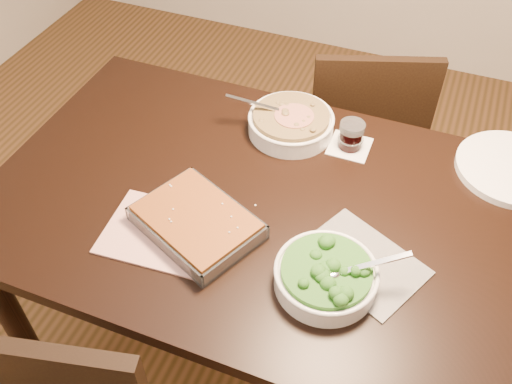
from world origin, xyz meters
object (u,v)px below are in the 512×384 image
Objects in this scene: dinner_plate at (512,168)px; chair_far at (362,132)px; table at (257,224)px; baking_dish at (197,223)px; broccoli_bowl at (326,275)px; wine_tumbler at (351,135)px; stew_bowl at (291,122)px.

dinner_plate is 0.64m from chair_far.
table is 0.22m from baking_dish.
chair_far reaches higher than table.
broccoli_bowl reaches higher than wine_tumbler.
table is 0.73m from chair_far.
stew_bowl is at bearing 50.71° from chair_far.
chair_far is (-0.03, 0.41, -0.32)m from wine_tumbler.
table is 0.36m from wine_tumbler.
chair_far is at bearing 96.33° from broccoli_bowl.
dinner_plate is at bearing 5.66° from stew_bowl.
wine_tumbler is at bearing 74.73° from chair_far.
table is at bearing 141.78° from broccoli_bowl.
table is 0.70m from dinner_plate.
chair_far is at bearing 93.99° from wine_tumbler.
wine_tumbler is at bearing -0.75° from stew_bowl.
stew_bowl is 1.08× the size of broccoli_bowl.
stew_bowl is at bearing -174.34° from dinner_plate.
wine_tumbler is (0.27, 0.44, 0.02)m from baking_dish.
baking_dish is 1.18× the size of dinner_plate.
dinner_plate is 0.35× the size of chair_far.
chair_far reaches higher than wine_tumbler.
stew_bowl is 0.91× the size of dinner_plate.
broccoli_bowl reaches higher than baking_dish.
chair_far is at bearing 142.98° from dinner_plate.
wine_tumbler is (0.18, -0.00, 0.01)m from stew_bowl.
baking_dish is at bearing -101.68° from stew_bowl.
table is 0.33m from broccoli_bowl.
broccoli_bowl is 0.94m from chair_far.
broccoli_bowl is at bearing -124.00° from dinner_plate.
baking_dish reaches higher than dinner_plate.
wine_tumbler reaches higher than table.
chair_far is (-0.10, 0.89, -0.30)m from broccoli_bowl.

